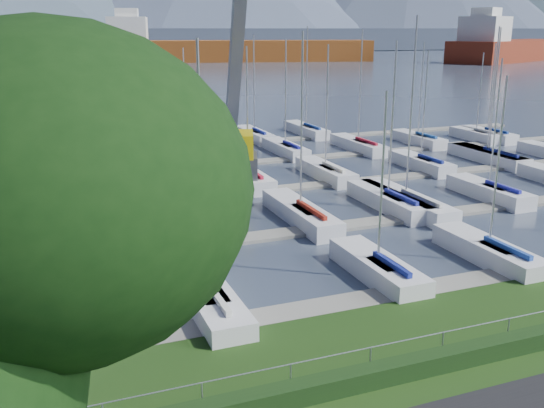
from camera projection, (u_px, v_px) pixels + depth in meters
name	position (u px, v px, depth m)	size (l,w,h in m)	color
water	(59.00, 59.00, 254.45)	(800.00, 540.00, 0.20)	#3E485A
hedge	(401.00, 369.00, 21.06)	(80.00, 0.70, 0.70)	#1A3513
fence	(396.00, 342.00, 21.18)	(0.04, 0.04, 80.00)	#989BA0
foothill	(52.00, 40.00, 315.35)	(900.00, 80.00, 12.00)	#3A4355
docks	(204.00, 197.00, 44.86)	(90.00, 41.60, 0.25)	slate
crane	(236.00, 115.00, 46.69)	(5.63, 13.48, 22.35)	#515257
cargo_ship_mid	(219.00, 51.00, 231.19)	(109.57, 42.05, 21.50)	brown
cargo_ship_east	(509.00, 50.00, 234.39)	(77.60, 49.27, 21.50)	maroon
sailboat_fleet	(185.00, 116.00, 45.87)	(75.22, 49.98, 13.14)	navy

